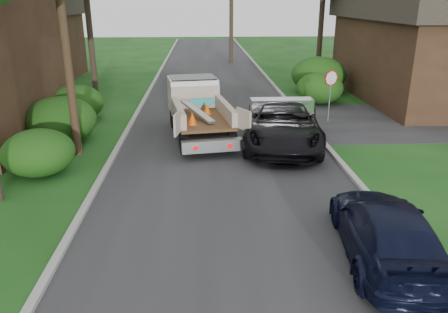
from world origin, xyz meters
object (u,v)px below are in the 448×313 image
house_left_far (22,36)px  navy_suv (386,230)px  stop_sign (331,85)px  utility_pole (62,10)px  black_pickup (283,124)px  flatbed_truck (196,105)px  house_right (443,43)px

house_left_far → navy_suv: (16.74, -24.50, -2.37)m
stop_sign → utility_pole: utility_pole is taller
stop_sign → black_pickup: bearing=-130.3°
stop_sign → navy_suv: bearing=-99.7°
utility_pole → flatbed_truck: bearing=31.9°
stop_sign → house_left_far: bearing=145.2°
house_right → flatbed_truck: bearing=-156.0°
stop_sign → utility_pole: bearing=-159.4°
navy_suv → utility_pole: bearing=-33.6°
utility_pole → flatbed_truck: (4.45, 2.77, -3.96)m
black_pickup → utility_pole: bearing=-165.8°
stop_sign → house_right: house_right is taller
utility_pole → black_pickup: size_ratio=1.59×
black_pickup → navy_suv: 8.24m
utility_pole → house_right: 20.66m
flatbed_truck → black_pickup: size_ratio=0.99×
utility_pole → flatbed_truck: 6.57m
stop_sign → navy_suv: stop_sign is taller
stop_sign → flatbed_truck: bearing=-168.7°
stop_sign → black_pickup: size_ratio=0.39×
flatbed_truck → navy_suv: 11.12m
utility_pole → navy_suv: utility_pole is taller
house_left_far → navy_suv: house_left_far is taller
utility_pole → house_left_far: 18.93m
stop_sign → black_pickup: 4.43m
house_left_far → flatbed_truck: (12.47, -14.25, -1.83)m
utility_pole → black_pickup: bearing=5.2°
black_pickup → navy_suv: bearing=-75.1°
utility_pole → house_right: size_ratio=0.77×
utility_pole → black_pickup: utility_pole is taller
utility_pole → house_left_far: size_ratio=1.32×
house_right → navy_suv: size_ratio=2.78×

